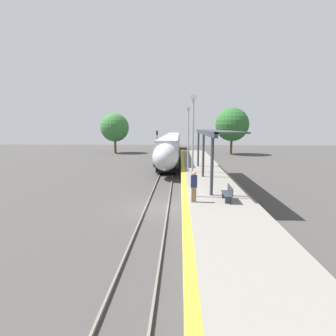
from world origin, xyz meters
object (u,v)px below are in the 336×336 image
lamppost_near (193,141)px  railway_signal (157,142)px  platform_bench (228,193)px  person_waiting (194,186)px  lamppost_mid (188,136)px  train (172,144)px

lamppost_near → railway_signal: bearing=99.4°
railway_signal → lamppost_near: (4.58, -27.58, 1.63)m
platform_bench → person_waiting: size_ratio=0.84×
person_waiting → lamppost_mid: 10.65m
platform_bench → railway_signal: size_ratio=0.33×
platform_bench → lamppost_mid: bearing=101.6°
platform_bench → lamppost_mid: lamppost_mid is taller
platform_bench → lamppost_near: bearing=155.8°
railway_signal → person_waiting: bearing=-80.9°
lamppost_mid → train: bearing=96.1°
lamppost_near → lamppost_mid: same height
person_waiting → railway_signal: size_ratio=0.39×
train → lamppost_mid: (2.25, -21.13, 2.25)m
platform_bench → lamppost_mid: 10.69m
platform_bench → person_waiting: (-2.02, -0.30, 0.48)m
train → lamppost_mid: 21.36m
train → platform_bench: bearing=-82.1°
lamppost_near → platform_bench: bearing=-24.2°
person_waiting → railway_signal: 29.19m
train → railway_signal: 3.60m
lamppost_near → person_waiting: bearing=-88.2°
platform_bench → lamppost_mid: size_ratio=0.25×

